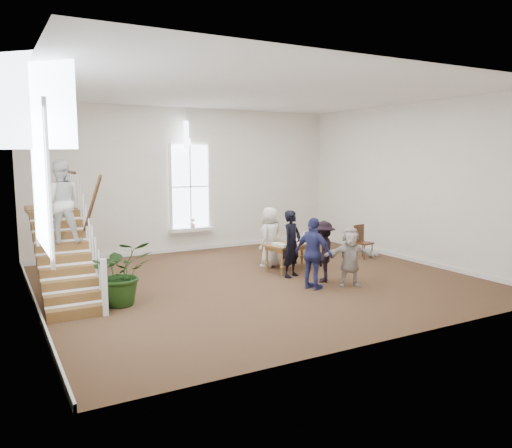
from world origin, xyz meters
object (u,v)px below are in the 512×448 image
woman_cluster_b (323,251)px  side_chair (362,240)px  police_officer (292,244)px  woman_cluster_a (314,254)px  person_yellow (270,235)px  elderly_woman (270,237)px  floor_plant (121,273)px  woman_cluster_c (350,257)px  library_table (293,246)px

woman_cluster_b → side_chair: size_ratio=1.49×
police_officer → woman_cluster_a: size_ratio=1.02×
person_yellow → woman_cluster_b: 2.53m
elderly_woman → woman_cluster_a: woman_cluster_a is taller
police_officer → person_yellow: (0.40, 1.75, -0.07)m
woman_cluster_a → floor_plant: bearing=56.6°
elderly_woman → woman_cluster_c: elderly_woman is taller
police_officer → person_yellow: size_ratio=1.09×
woman_cluster_b → floor_plant: size_ratio=1.11×
library_table → police_officer: 0.82m
woman_cluster_b → library_table: bearing=-144.6°
woman_cluster_a → elderly_woman: bearing=-28.3°
library_table → floor_plant: size_ratio=1.26×
floor_plant → woman_cluster_c: bearing=-12.3°
woman_cluster_b → woman_cluster_c: size_ratio=1.06×
police_officer → woman_cluster_a: bearing=-125.0°
library_table → floor_plant: (-4.79, -0.99, 0.02)m
library_table → elderly_woman: elderly_woman is taller
police_officer → woman_cluster_c: police_officer is taller
side_chair → library_table: bearing=176.1°
person_yellow → woman_cluster_b: bearing=45.0°
woman_cluster_c → side_chair: bearing=71.5°
side_chair → police_officer: bearing=-173.1°
police_officer → woman_cluster_a: 1.24m
police_officer → person_yellow: bearing=51.8°
elderly_woman → police_officer: bearing=52.8°
woman_cluster_c → person_yellow: bearing=121.8°
library_table → woman_cluster_a: woman_cluster_a is taller
woman_cluster_c → side_chair: (2.37, 2.36, -0.14)m
library_table → side_chair: 2.61m
police_officer → woman_cluster_a: (-0.21, -1.23, -0.02)m
library_table → woman_cluster_c: 2.09m
elderly_woman → side_chair: elderly_woman is taller
library_table → police_officer: (-0.46, -0.65, 0.19)m
woman_cluster_a → side_chair: woman_cluster_a is taller
person_yellow → woman_cluster_b: person_yellow is taller
woman_cluster_a → floor_plant: size_ratio=1.23×
elderly_woman → woman_cluster_a: size_ratio=1.00×
library_table → floor_plant: floor_plant is taller
police_officer → elderly_woman: 1.25m
floor_plant → side_chair: 7.49m
person_yellow → woman_cluster_a: woman_cluster_a is taller
elderly_woman → woman_cluster_c: (0.59, -2.68, -0.12)m
woman_cluster_b → woman_cluster_c: (0.30, -0.65, -0.04)m
woman_cluster_c → floor_plant: (-5.02, 1.09, -0.03)m
police_officer → woman_cluster_c: size_ratio=1.20×
police_officer → elderly_woman: police_officer is taller
police_officer → woman_cluster_b: size_ratio=1.13×
woman_cluster_b → woman_cluster_c: bearing=63.1°
woman_cluster_c → floor_plant: size_ratio=1.04×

